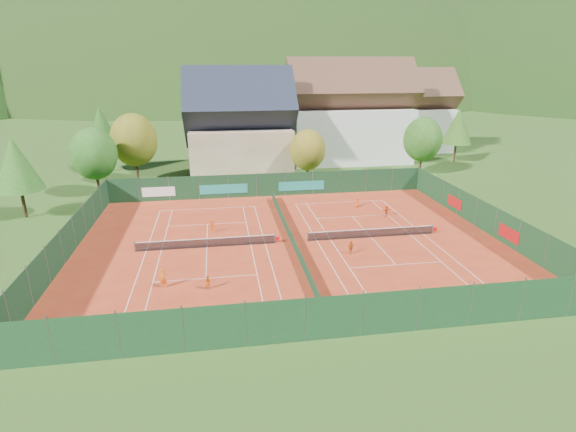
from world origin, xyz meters
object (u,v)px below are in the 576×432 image
at_px(player_left_mid, 208,283).
at_px(chalet, 240,130).
at_px(ball_hopper, 489,286).
at_px(player_right_near, 351,248).
at_px(player_left_far, 212,226).
at_px(player_right_far_a, 357,202).
at_px(hotel_block_a, 349,118).
at_px(player_right_far_b, 386,211).
at_px(hotel_block_b, 407,116).
at_px(player_left_near, 163,279).

bearing_deg(player_left_mid, chalet, 75.03).
relative_size(ball_hopper, player_right_near, 0.63).
bearing_deg(player_left_far, player_right_far_a, -150.93).
relative_size(hotel_block_a, player_right_far_b, 16.91).
xyz_separation_m(hotel_block_b, player_left_far, (-37.48, -40.05, -5.92)).
height_order(ball_hopper, player_right_far_b, player_right_far_b).
height_order(chalet, player_right_near, chalet).
relative_size(player_right_near, player_right_far_b, 0.99).
relative_size(chalet, hotel_block_b, 0.94).
bearing_deg(player_left_near, chalet, 70.70).
bearing_deg(player_right_far_b, player_left_far, -14.07).
height_order(player_left_near, player_right_near, player_left_near).
bearing_deg(player_right_near, hotel_block_b, 41.62).
height_order(player_left_far, player_right_far_a, player_left_far).
bearing_deg(chalet, hotel_block_a, 17.53).
distance_m(hotel_block_b, player_right_near, 54.15).
distance_m(chalet, hotel_block_b, 35.85).
relative_size(chalet, player_left_near, 10.56).
relative_size(hotel_block_a, player_left_mid, 18.22).
height_order(hotel_block_a, hotel_block_b, hotel_block_a).
relative_size(chalet, player_right_far_b, 12.68).
relative_size(ball_hopper, player_right_far_a, 0.63).
xyz_separation_m(player_left_near, player_left_far, (3.68, 11.42, -0.07)).
height_order(ball_hopper, player_left_far, player_left_far).
distance_m(player_left_far, player_right_far_a, 17.95).
bearing_deg(hotel_block_b, player_right_near, -117.90).
xyz_separation_m(player_right_near, player_right_far_a, (4.71, 13.25, 0.00)).
distance_m(hotel_block_b, player_left_mid, 64.81).
relative_size(player_left_mid, player_left_far, 0.85).
bearing_deg(player_right_far_b, player_left_mid, 16.23).
height_order(chalet, player_right_far_b, chalet).
distance_m(chalet, hotel_block_a, 19.94).
height_order(chalet, player_left_mid, chalet).
height_order(chalet, ball_hopper, chalet).
distance_m(hotel_block_a, player_left_far, 40.28).
bearing_deg(chalet, hotel_block_b, 22.99).
distance_m(player_left_near, player_right_far_b, 26.53).
distance_m(hotel_block_a, player_right_far_b, 31.14).
height_order(ball_hopper, player_left_mid, player_left_mid).
distance_m(hotel_block_a, hotel_block_b, 16.14).
bearing_deg(hotel_block_a, ball_hopper, -93.63).
bearing_deg(player_left_mid, hotel_block_b, 46.30).
bearing_deg(ball_hopper, player_left_mid, 169.43).
height_order(ball_hopper, player_left_near, player_left_near).
distance_m(hotel_block_b, player_left_near, 66.16).
bearing_deg(hotel_block_a, hotel_block_b, 29.74).
relative_size(chalet, player_left_far, 11.60).
bearing_deg(ball_hopper, chalet, 110.70).
height_order(player_left_far, player_right_far_b, player_left_far).
bearing_deg(player_left_near, player_right_far_a, 32.64).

